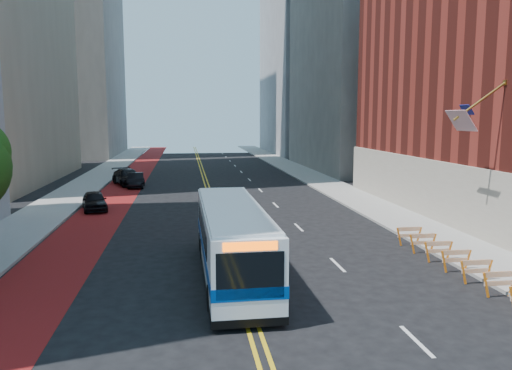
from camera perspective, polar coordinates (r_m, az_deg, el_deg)
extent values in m
plane|color=black|center=(17.10, -0.49, -15.55)|extent=(160.00, 160.00, 0.00)
cube|color=gray|center=(47.12, -20.15, -0.89)|extent=(4.00, 140.00, 0.15)
cube|color=gray|center=(48.16, 9.00, -0.33)|extent=(4.00, 140.00, 0.15)
cube|color=maroon|center=(46.47, -15.44, -0.90)|extent=(3.60, 140.00, 0.01)
cube|color=gold|center=(46.11, -5.63, -0.72)|extent=(0.14, 140.00, 0.01)
cube|color=gold|center=(46.13, -5.19, -0.72)|extent=(0.14, 140.00, 0.01)
cube|color=silver|center=(16.64, 17.86, -16.60)|extent=(0.14, 2.20, 0.01)
cube|color=silver|center=(23.63, 9.30, -8.98)|extent=(0.14, 2.20, 0.01)
cube|color=silver|center=(31.10, 4.90, -4.83)|extent=(0.14, 2.20, 0.01)
cube|color=silver|center=(38.79, 2.26, -2.29)|extent=(0.14, 2.20, 0.01)
cube|color=silver|center=(46.58, 0.50, -0.60)|extent=(0.14, 2.20, 0.01)
cube|color=silver|center=(54.43, -0.76, 0.61)|extent=(0.14, 2.20, 0.01)
cube|color=silver|center=(62.32, -1.69, 1.52)|extent=(0.14, 2.20, 0.01)
cube|color=silver|center=(70.24, -2.42, 2.22)|extent=(0.14, 2.20, 0.01)
cube|color=silver|center=(78.17, -3.00, 2.78)|extent=(0.14, 2.20, 0.01)
cube|color=silver|center=(86.11, -3.47, 3.23)|extent=(0.14, 2.20, 0.01)
cube|color=silver|center=(94.07, -3.87, 3.61)|extent=(0.14, 2.20, 0.01)
cube|color=silver|center=(102.03, -4.20, 3.93)|extent=(0.14, 2.20, 0.01)
cube|color=#9E9384|center=(32.29, 21.99, -1.31)|extent=(0.50, 36.00, 4.00)
cube|color=black|center=(33.34, 21.20, -2.57)|extent=(0.35, 2.80, 2.20)
cube|color=black|center=(39.50, 16.27, -0.81)|extent=(0.35, 2.80, 2.20)
cube|color=#A57F33|center=(28.61, 26.71, 10.41)|extent=(0.25, 0.25, 0.25)
cylinder|color=#A57F33|center=(27.83, 24.29, 8.79)|extent=(2.85, 0.12, 2.05)
cube|color=#B21419|center=(27.30, 22.38, 6.82)|extent=(0.75, 1.90, 1.05)
cube|color=navy|center=(27.97, 22.95, 7.93)|extent=(0.39, 0.85, 0.52)
cube|color=slate|center=(69.61, 13.94, 18.49)|extent=(18.00, 26.00, 40.00)
cube|color=gray|center=(99.32, 7.79, 19.73)|extent=(20.00, 28.00, 55.00)
cube|color=orange|center=(21.00, 24.81, -10.35)|extent=(0.32, 0.06, 0.99)
cube|color=orange|center=(21.18, 26.14, -9.14)|extent=(1.25, 0.05, 0.22)
cube|color=orange|center=(21.28, 26.08, -10.05)|extent=(1.25, 0.05, 0.18)
cube|color=orange|center=(22.25, 22.63, -9.22)|extent=(0.32, 0.06, 0.99)
cube|color=orange|center=(22.82, 25.03, -8.94)|extent=(0.32, 0.06, 0.99)
cube|color=orange|center=(22.42, 23.90, -8.10)|extent=(1.25, 0.05, 0.22)
cube|color=orange|center=(22.51, 23.85, -8.96)|extent=(1.25, 0.05, 0.18)
cube|color=orange|center=(23.53, 20.69, -8.21)|extent=(0.32, 0.06, 0.99)
cube|color=orange|center=(24.07, 23.01, -7.97)|extent=(0.32, 0.06, 0.99)
cube|color=orange|center=(23.70, 21.92, -7.16)|extent=(1.25, 0.05, 0.22)
cube|color=orange|center=(23.78, 21.87, -7.97)|extent=(1.25, 0.05, 0.18)
cube|color=orange|center=(24.85, 18.97, -7.29)|extent=(0.32, 0.06, 0.99)
cube|color=orange|center=(25.36, 21.20, -7.09)|extent=(0.32, 0.06, 0.99)
cube|color=orange|center=(25.00, 20.14, -6.30)|extent=(1.25, 0.05, 0.22)
cube|color=orange|center=(25.09, 20.10, -7.08)|extent=(1.25, 0.05, 0.18)
cube|color=orange|center=(26.19, 17.43, -6.46)|extent=(0.32, 0.06, 0.99)
cube|color=orange|center=(26.68, 19.58, -6.29)|extent=(0.32, 0.06, 0.99)
cube|color=orange|center=(26.34, 18.55, -5.53)|extent=(1.25, 0.05, 0.22)
cube|color=orange|center=(26.42, 18.52, -6.27)|extent=(1.25, 0.05, 0.18)
cube|color=orange|center=(27.56, 16.05, -5.70)|extent=(0.32, 0.06, 0.99)
cube|color=orange|center=(28.02, 18.11, -5.57)|extent=(0.32, 0.06, 0.99)
cube|color=orange|center=(27.69, 17.12, -4.83)|extent=(1.25, 0.05, 0.22)
cube|color=orange|center=(27.77, 17.09, -5.53)|extent=(1.25, 0.05, 0.18)
cube|color=white|center=(21.18, -2.74, -6.19)|extent=(2.53, 11.29, 2.68)
cube|color=#03388F|center=(21.28, -2.74, -7.23)|extent=(2.56, 11.33, 0.42)
cube|color=black|center=(21.81, -2.95, -4.58)|extent=(2.55, 7.91, 0.89)
cube|color=black|center=(15.76, -0.67, -10.31)|extent=(2.15, 0.11, 1.50)
cube|color=black|center=(26.57, -3.96, -2.46)|extent=(1.95, 0.11, 0.94)
cube|color=#FF5905|center=(15.49, -0.67, -7.01)|extent=(1.71, 0.09, 0.28)
cube|color=white|center=(20.89, -2.77, -2.50)|extent=(2.40, 10.73, 0.11)
cube|color=black|center=(21.54, -2.72, -9.64)|extent=(2.55, 11.32, 0.28)
cylinder|color=black|center=(18.01, -5.13, -12.74)|extent=(0.29, 0.94, 0.94)
cylinder|color=black|center=(18.26, 2.00, -12.42)|extent=(0.29, 0.94, 0.94)
cylinder|color=black|center=(24.46, -6.08, -7.21)|extent=(0.29, 0.94, 0.94)
cylinder|color=black|center=(24.64, -0.88, -7.06)|extent=(0.29, 0.94, 0.94)
cylinder|color=black|center=(25.77, -6.21, -6.44)|extent=(0.29, 0.94, 0.94)
cylinder|color=black|center=(25.94, -1.28, -6.30)|extent=(0.29, 0.94, 0.94)
imported|color=black|center=(38.45, -17.98, -1.72)|extent=(2.54, 4.35, 1.39)
imported|color=black|center=(49.90, -13.59, 0.54)|extent=(1.75, 4.31, 1.39)
imported|color=black|center=(51.90, -14.45, 0.89)|extent=(4.06, 5.89, 1.58)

